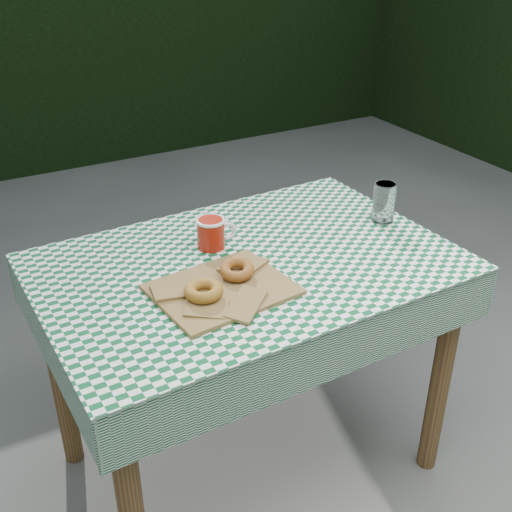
{
  "coord_description": "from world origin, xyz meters",
  "views": [
    {
      "loc": [
        -0.68,
        -1.42,
        1.61
      ],
      "look_at": [
        0.04,
        -0.12,
        0.79
      ],
      "focal_mm": 44.48,
      "sensor_mm": 36.0,
      "label": 1
    }
  ],
  "objects_px": {
    "paper_bag": "(222,288)",
    "table": "(249,370)",
    "coffee_mug": "(211,233)",
    "drinking_glass": "(384,203)"
  },
  "relations": [
    {
      "from": "drinking_glass",
      "to": "table",
      "type": "bearing_deg",
      "value": -177.37
    },
    {
      "from": "paper_bag",
      "to": "table",
      "type": "bearing_deg",
      "value": 39.06
    },
    {
      "from": "paper_bag",
      "to": "coffee_mug",
      "type": "relative_size",
      "value": 2.14
    },
    {
      "from": "paper_bag",
      "to": "drinking_glass",
      "type": "xyz_separation_m",
      "value": [
        0.61,
        0.13,
        0.05
      ]
    },
    {
      "from": "coffee_mug",
      "to": "paper_bag",
      "type": "bearing_deg",
      "value": -99.27
    },
    {
      "from": "table",
      "to": "drinking_glass",
      "type": "height_order",
      "value": "drinking_glass"
    },
    {
      "from": "paper_bag",
      "to": "coffee_mug",
      "type": "bearing_deg",
      "value": 71.12
    },
    {
      "from": "table",
      "to": "paper_bag",
      "type": "relative_size",
      "value": 3.33
    },
    {
      "from": "table",
      "to": "drinking_glass",
      "type": "distance_m",
      "value": 0.66
    },
    {
      "from": "coffee_mug",
      "to": "drinking_glass",
      "type": "height_order",
      "value": "drinking_glass"
    }
  ]
}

